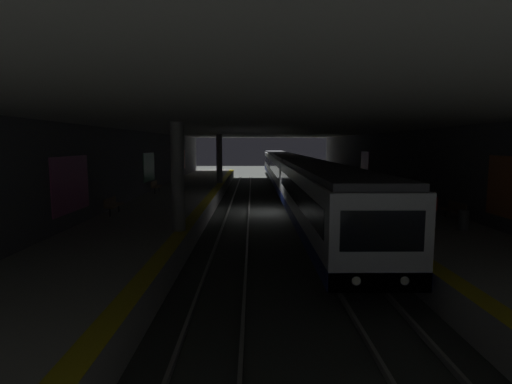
# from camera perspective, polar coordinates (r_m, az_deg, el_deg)

# --- Properties ---
(ground_plane) EXTENTS (120.00, 120.00, 0.00)m
(ground_plane) POSITION_cam_1_polar(r_m,az_deg,el_deg) (28.27, 2.01, -2.85)
(ground_plane) COLOR #383A38
(track_left) EXTENTS (60.00, 1.53, 0.16)m
(track_left) POSITION_cam_1_polar(r_m,az_deg,el_deg) (28.44, 6.45, -2.66)
(track_left) COLOR gray
(track_left) RESTS_ON ground
(track_right) EXTENTS (60.00, 1.53, 0.16)m
(track_right) POSITION_cam_1_polar(r_m,az_deg,el_deg) (28.25, -2.46, -2.69)
(track_right) COLOR gray
(track_right) RESTS_ON ground
(platform_left) EXTENTS (60.00, 5.30, 1.06)m
(platform_left) POSITION_cam_1_polar(r_m,az_deg,el_deg) (29.21, 14.96, -1.72)
(platform_left) COLOR #A8A59E
(platform_left) RESTS_ON ground
(platform_right) EXTENTS (60.00, 5.30, 1.06)m
(platform_right) POSITION_cam_1_polar(r_m,az_deg,el_deg) (28.66, -11.19, -1.78)
(platform_right) COLOR #A8A59E
(platform_right) RESTS_ON ground
(wall_left) EXTENTS (60.00, 0.56, 5.60)m
(wall_left) POSITION_cam_1_polar(r_m,az_deg,el_deg) (29.88, 20.47, 2.66)
(wall_left) COLOR #56565B
(wall_left) RESTS_ON ground
(wall_right) EXTENTS (60.00, 0.56, 5.60)m
(wall_right) POSITION_cam_1_polar(r_m,az_deg,el_deg) (29.13, -16.90, 2.70)
(wall_right) COLOR #56565B
(wall_right) RESTS_ON ground
(ceiling_slab) EXTENTS (60.00, 19.40, 0.40)m
(ceiling_slab) POSITION_cam_1_polar(r_m,az_deg,el_deg) (27.90, 2.06, 8.98)
(ceiling_slab) COLOR #ADAAA3
(ceiling_slab) RESTS_ON wall_left
(pillar_near) EXTENTS (0.56, 0.56, 4.55)m
(pillar_near) POSITION_cam_1_polar(r_m,az_deg,el_deg) (17.34, -10.87, 2.07)
(pillar_near) COLOR gray
(pillar_near) RESTS_ON platform_right
(pillar_far) EXTENTS (0.56, 0.56, 4.55)m
(pillar_far) POSITION_cam_1_polar(r_m,az_deg,el_deg) (38.43, -5.16, 4.65)
(pillar_far) COLOR gray
(pillar_far) RESTS_ON platform_right
(metro_train) EXTENTS (57.23, 2.83, 3.49)m
(metro_train) POSITION_cam_1_polar(r_m,az_deg,el_deg) (39.37, 4.52, 2.81)
(metro_train) COLOR silver
(metro_train) RESTS_ON track_left
(bench_left_near) EXTENTS (1.70, 0.47, 0.86)m
(bench_left_near) POSITION_cam_1_polar(r_m,az_deg,el_deg) (21.90, 26.00, -2.16)
(bench_left_near) COLOR #262628
(bench_left_near) RESTS_ON platform_left
(bench_left_mid) EXTENTS (1.70, 0.47, 0.86)m
(bench_left_mid) POSITION_cam_1_polar(r_m,az_deg,el_deg) (33.90, 16.25, 1.17)
(bench_left_mid) COLOR #262628
(bench_left_mid) RESTS_ON platform_left
(bench_right_near) EXTENTS (1.70, 0.47, 0.86)m
(bench_right_near) POSITION_cam_1_polar(r_m,az_deg,el_deg) (22.53, -19.42, -1.63)
(bench_right_near) COLOR #262628
(bench_right_near) RESTS_ON platform_right
(bench_right_mid) EXTENTS (1.70, 0.47, 0.86)m
(bench_right_mid) POSITION_cam_1_polar(r_m,az_deg,el_deg) (31.63, -13.84, 0.86)
(bench_right_mid) COLOR #262628
(bench_right_mid) RESTS_ON platform_right
(person_waiting_near) EXTENTS (0.60, 0.22, 1.63)m
(person_waiting_near) POSITION_cam_1_polar(r_m,az_deg,el_deg) (40.19, 12.58, 2.62)
(person_waiting_near) COLOR #3C3C3C
(person_waiting_near) RESTS_ON platform_left
(person_walking_mid) EXTENTS (0.60, 0.22, 1.55)m
(person_walking_mid) POSITION_cam_1_polar(r_m,az_deg,el_deg) (19.71, 23.58, -2.06)
(person_walking_mid) COLOR #3D3D3D
(person_walking_mid) RESTS_ON platform_left
(suitcase_rolling) EXTENTS (0.43, 0.24, 0.91)m
(suitcase_rolling) POSITION_cam_1_polar(r_m,az_deg,el_deg) (28.76, 16.11, -0.21)
(suitcase_rolling) COLOR navy
(suitcase_rolling) RESTS_ON platform_left
(trash_bin) EXTENTS (0.44, 0.44, 0.85)m
(trash_bin) POSITION_cam_1_polar(r_m,az_deg,el_deg) (19.57, 27.04, -3.49)
(trash_bin) COLOR #595B5E
(trash_bin) RESTS_ON platform_left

